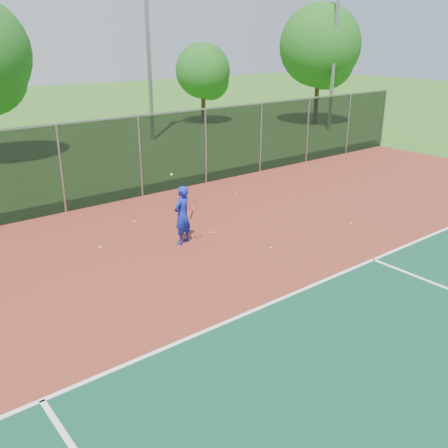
# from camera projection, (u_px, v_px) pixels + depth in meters

# --- Properties ---
(ground) EXTENTS (120.00, 120.00, 0.00)m
(ground) POSITION_uv_depth(u_px,v_px,m) (437.00, 335.00, 10.12)
(ground) COLOR #2A5F1B
(ground) RESTS_ON ground
(court_apron) EXTENTS (30.00, 20.00, 0.02)m
(court_apron) POSITION_uv_depth(u_px,v_px,m) (357.00, 297.00, 11.58)
(court_apron) COLOR maroon
(court_apron) RESTS_ON ground
(fence_back) EXTENTS (30.00, 0.06, 3.03)m
(fence_back) POSITION_uv_depth(u_px,v_px,m) (140.00, 156.00, 18.39)
(fence_back) COLOR black
(fence_back) RESTS_ON court_apron
(tennis_player) EXTENTS (0.73, 0.72, 2.12)m
(tennis_player) POSITION_uv_depth(u_px,v_px,m) (182.00, 215.00, 14.30)
(tennis_player) COLOR #1121A8
(tennis_player) RESTS_ON court_apron
(practice_ball_0) EXTENTS (0.07, 0.07, 0.07)m
(practice_ball_0) POSITION_uv_depth(u_px,v_px,m) (236.00, 193.00, 19.20)
(practice_ball_0) COLOR yellow
(practice_ball_0) RESTS_ON court_apron
(practice_ball_2) EXTENTS (0.07, 0.07, 0.07)m
(practice_ball_2) POSITION_uv_depth(u_px,v_px,m) (211.00, 232.00, 15.27)
(practice_ball_2) COLOR yellow
(practice_ball_2) RESTS_ON court_apron
(practice_ball_4) EXTENTS (0.07, 0.07, 0.07)m
(practice_ball_4) POSITION_uv_depth(u_px,v_px,m) (100.00, 247.00, 14.20)
(practice_ball_4) COLOR yellow
(practice_ball_4) RESTS_ON court_apron
(practice_ball_5) EXTENTS (0.07, 0.07, 0.07)m
(practice_ball_5) POSITION_uv_depth(u_px,v_px,m) (134.00, 222.00, 16.17)
(practice_ball_5) COLOR yellow
(practice_ball_5) RESTS_ON court_apron
(practice_ball_6) EXTENTS (0.07, 0.07, 0.07)m
(practice_ball_6) POSITION_uv_depth(u_px,v_px,m) (271.00, 248.00, 14.15)
(practice_ball_6) COLOR yellow
(practice_ball_6) RESTS_ON court_apron
(practice_ball_7) EXTENTS (0.07, 0.07, 0.07)m
(practice_ball_7) POSITION_uv_depth(u_px,v_px,m) (351.00, 224.00, 16.00)
(practice_ball_7) COLOR yellow
(practice_ball_7) RESTS_ON court_apron
(floodlight_n) EXTENTS (0.90, 0.40, 11.58)m
(floodlight_n) POSITION_uv_depth(u_px,v_px,m) (147.00, 20.00, 27.14)
(floodlight_n) COLOR gray
(floodlight_n) RESTS_ON ground
(floodlight_ne) EXTENTS (0.90, 0.40, 11.58)m
(floodlight_ne) POSITION_uv_depth(u_px,v_px,m) (337.00, 21.00, 30.09)
(floodlight_ne) COLOR gray
(floodlight_ne) RESTS_ON ground
(tree_back_mid) EXTENTS (3.67, 3.67, 5.39)m
(tree_back_mid) POSITION_uv_depth(u_px,v_px,m) (205.00, 73.00, 33.64)
(tree_back_mid) COLOR #332012
(tree_back_mid) RESTS_ON ground
(tree_back_right) EXTENTS (5.33, 5.33, 7.83)m
(tree_back_right) POSITION_uv_depth(u_px,v_px,m) (321.00, 49.00, 32.78)
(tree_back_right) COLOR #332012
(tree_back_right) RESTS_ON ground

